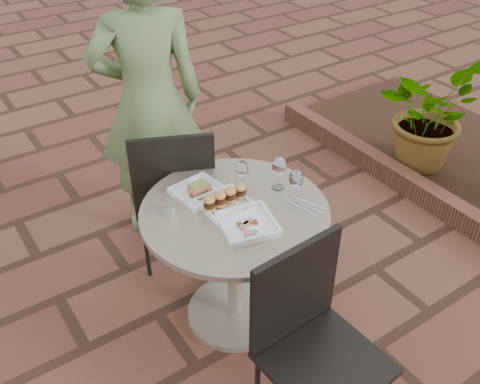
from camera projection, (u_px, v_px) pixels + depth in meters
ground at (264, 330)px, 2.85m from camera, size 60.00×60.00×0.00m
cafe_table at (235, 249)px, 2.66m from camera, size 0.90×0.90×0.73m
chair_far at (174, 187)px, 2.97m from camera, size 0.58×0.58×0.93m
chair_near at (310, 332)px, 2.15m from camera, size 0.46×0.46×0.93m
diner at (149, 102)px, 3.08m from camera, size 0.75×0.61×1.78m
plate_salmon at (199, 191)px, 2.60m from camera, size 0.25×0.25×0.06m
plate_sliders at (225, 200)px, 2.51m from camera, size 0.23×0.23×0.15m
plate_tuna at (247, 223)px, 2.41m from camera, size 0.29×0.29×0.03m
wine_glass_right at (296, 180)px, 2.50m from camera, size 0.07×0.07×0.17m
wine_glass_mid at (242, 169)px, 2.59m from camera, size 0.07×0.07×0.16m
wine_glass_far at (279, 167)px, 2.59m from camera, size 0.07×0.07×0.17m
steel_ramekin at (170, 209)px, 2.48m from camera, size 0.08×0.08×0.05m
cutlery_set at (305, 205)px, 2.54m from camera, size 0.17×0.24×0.00m
planter_curb at (424, 193)px, 3.74m from camera, size 0.12×3.00×0.15m
potted_plant_a at (428, 113)px, 3.85m from camera, size 0.89×0.83×0.82m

